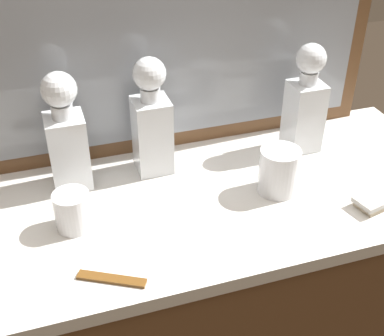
# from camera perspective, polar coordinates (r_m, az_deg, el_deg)

# --- Properties ---
(dresser) EXTENTS (1.25, 0.50, 0.82)m
(dresser) POSITION_cam_1_polar(r_m,az_deg,el_deg) (1.42, -0.00, -16.71)
(dresser) COLOR brown
(dresser) RESTS_ON ground_plane
(dresser_mirror) EXTENTS (1.06, 0.03, 0.59)m
(dresser_mirror) POSITION_cam_1_polar(r_m,az_deg,el_deg) (1.19, -3.58, 14.73)
(dresser_mirror) COLOR brown
(dresser_mirror) RESTS_ON dresser
(crystal_decanter_far_right) EXTENTS (0.08, 0.08, 0.28)m
(crystal_decanter_far_right) POSITION_cam_1_polar(r_m,az_deg,el_deg) (1.17, -4.41, 4.48)
(crystal_decanter_far_right) COLOR white
(crystal_decanter_far_right) RESTS_ON dresser
(crystal_decanter_far_left) EXTENTS (0.08, 0.08, 0.27)m
(crystal_decanter_far_left) POSITION_cam_1_polar(r_m,az_deg,el_deg) (1.15, -13.52, 2.75)
(crystal_decanter_far_left) COLOR white
(crystal_decanter_far_left) RESTS_ON dresser
(crystal_decanter_center) EXTENTS (0.08, 0.08, 0.27)m
(crystal_decanter_center) POSITION_cam_1_polar(r_m,az_deg,el_deg) (1.28, 12.22, 6.40)
(crystal_decanter_center) COLOR white
(crystal_decanter_center) RESTS_ON dresser
(crystal_tumbler_rear) EXTENTS (0.07, 0.07, 0.08)m
(crystal_tumbler_rear) POSITION_cam_1_polar(r_m,az_deg,el_deg) (1.06, -12.90, -4.76)
(crystal_tumbler_rear) COLOR white
(crystal_tumbler_rear) RESTS_ON dresser
(crystal_tumbler_far_left) EXTENTS (0.09, 0.09, 0.10)m
(crystal_tumbler_far_left) POSITION_cam_1_polar(r_m,az_deg,el_deg) (1.14, 9.47, -0.49)
(crystal_tumbler_far_left) COLOR white
(crystal_tumbler_far_left) RESTS_ON dresser
(tortoiseshell_comb) EXTENTS (0.12, 0.08, 0.01)m
(tortoiseshell_comb) POSITION_cam_1_polar(r_m,az_deg,el_deg) (0.96, -8.79, -11.92)
(tortoiseshell_comb) COLOR brown
(tortoiseshell_comb) RESTS_ON dresser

